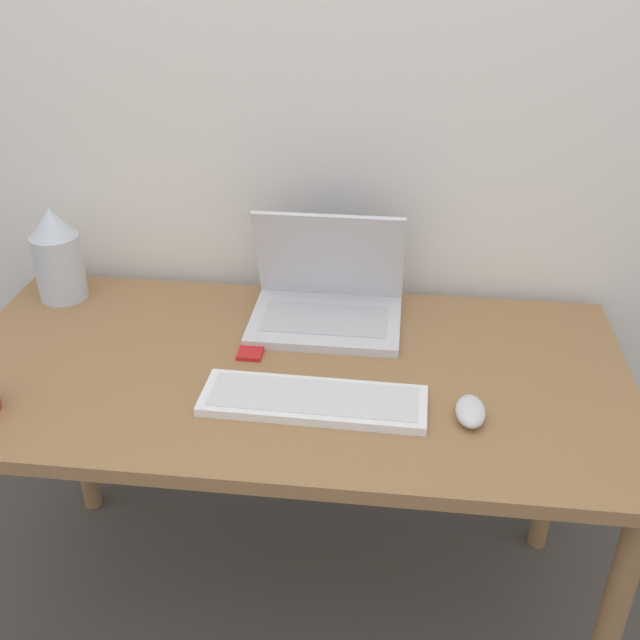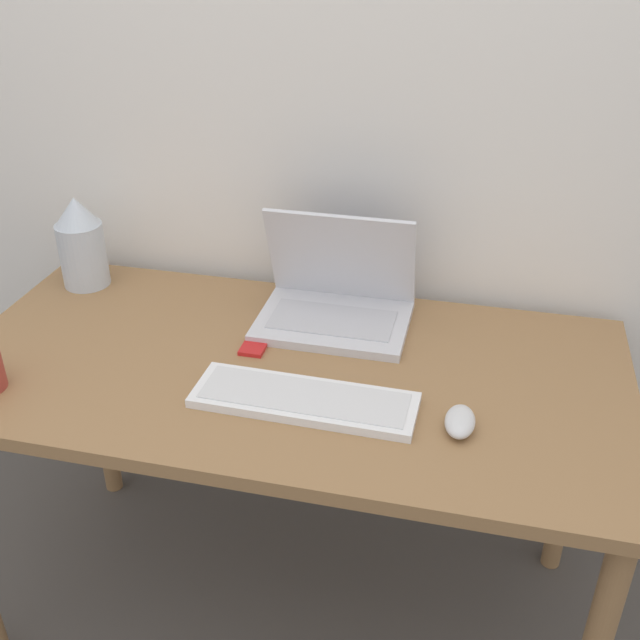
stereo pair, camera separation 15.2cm
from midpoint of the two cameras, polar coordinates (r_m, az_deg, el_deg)
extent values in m
cube|color=white|center=(1.75, 3.50, 18.37)|extent=(6.00, 0.05, 2.50)
cube|color=olive|center=(1.57, 0.16, -3.94)|extent=(1.41, 0.71, 0.03)
cylinder|color=olive|center=(2.21, -14.71, -5.41)|extent=(0.05, 0.05, 0.71)
cylinder|color=olive|center=(2.03, 20.70, -10.18)|extent=(0.05, 0.05, 0.71)
cube|color=silver|center=(1.69, 3.58, -0.18)|extent=(0.34, 0.25, 0.02)
cube|color=#B7B7BC|center=(1.68, 3.52, -0.04)|extent=(0.28, 0.14, 0.00)
cube|color=silver|center=(1.70, 4.18, 4.73)|extent=(0.34, 0.10, 0.24)
cube|color=#0F1938|center=(1.71, 4.24, 4.99)|extent=(0.30, 0.07, 0.20)
cube|color=white|center=(1.44, 1.83, -6.22)|extent=(0.44, 0.15, 0.02)
cube|color=silver|center=(1.43, 1.83, -5.89)|extent=(0.40, 0.12, 0.00)
ellipsoid|color=silver|center=(1.41, 13.69, -7.63)|extent=(0.06, 0.10, 0.03)
cylinder|color=silver|center=(1.91, -15.47, 4.77)|extent=(0.11, 0.11, 0.16)
cone|color=silver|center=(1.87, -15.93, 7.94)|extent=(0.11, 0.11, 0.07)
cube|color=red|center=(1.61, -2.41, -2.21)|extent=(0.05, 0.06, 0.01)
camera|label=1|loc=(0.08, -87.14, 1.64)|focal=42.00mm
camera|label=2|loc=(0.08, 92.86, -1.64)|focal=42.00mm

